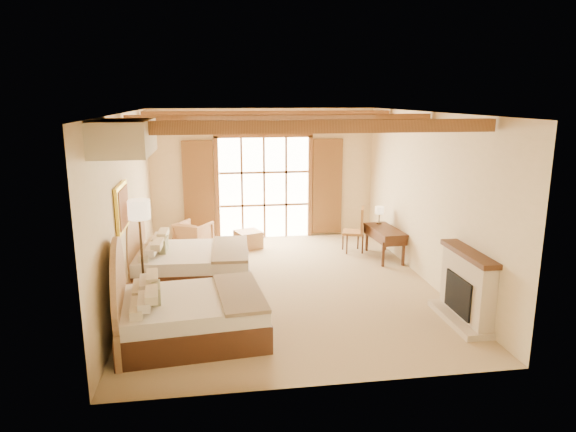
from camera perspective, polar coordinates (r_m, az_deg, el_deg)
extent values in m
plane|color=tan|center=(9.78, -0.50, -7.67)|extent=(7.00, 7.00, 0.00)
plane|color=beige|center=(12.75, -2.71, 4.68)|extent=(5.50, 0.00, 5.50)
plane|color=beige|center=(9.36, -17.43, 0.98)|extent=(0.00, 7.00, 7.00)
plane|color=beige|center=(10.08, 15.17, 1.96)|extent=(0.00, 7.00, 7.00)
plane|color=#AA6430|center=(9.14, -0.54, 11.42)|extent=(7.00, 7.00, 0.00)
cube|color=white|center=(12.77, -2.67, 3.10)|extent=(2.20, 0.02, 2.50)
cube|color=brown|center=(12.68, -9.88, 2.85)|extent=(0.75, 0.06, 2.40)
cube|color=brown|center=(13.00, 4.38, 3.25)|extent=(0.75, 0.06, 2.40)
cube|color=#C2B69C|center=(8.57, 19.27, -7.59)|extent=(0.25, 1.30, 1.10)
cube|color=black|center=(8.57, 18.80, -8.26)|extent=(0.18, 0.80, 0.60)
cube|color=#C2B69C|center=(8.71, 18.48, -10.73)|extent=(0.45, 1.40, 0.10)
cube|color=#4A2515|center=(8.38, 19.50, -3.94)|extent=(0.30, 1.40, 0.08)
cube|color=yellow|center=(8.60, -17.98, 0.93)|extent=(0.05, 0.95, 0.75)
cube|color=#B96B3B|center=(8.60, -17.78, 0.94)|extent=(0.02, 0.82, 0.62)
cube|color=beige|center=(7.16, -17.77, 8.33)|extent=(0.70, 1.40, 0.45)
cube|color=#4A2515|center=(7.83, -10.60, -11.79)|extent=(2.23, 1.77, 0.41)
cube|color=white|center=(7.70, -10.69, -9.65)|extent=(2.19, 1.74, 0.22)
cube|color=#7E6B55|center=(7.65, -5.35, -8.63)|extent=(0.78, 1.67, 0.05)
cube|color=gray|center=(7.65, -14.43, -8.11)|extent=(0.16, 0.44, 0.24)
cube|color=#4A2515|center=(9.96, -10.61, -6.21)|extent=(2.24, 1.74, 0.42)
cube|color=white|center=(9.86, -10.69, -4.42)|extent=(2.19, 1.70, 0.23)
cube|color=#7E6B55|center=(9.82, -6.43, -3.58)|extent=(0.73, 1.70, 0.05)
cube|color=gray|center=(9.83, -13.67, -3.15)|extent=(0.15, 0.45, 0.25)
cube|color=#4A2515|center=(8.61, -16.19, -9.26)|extent=(0.49, 0.49, 0.54)
cylinder|color=#332619|center=(9.39, -15.61, -8.97)|extent=(0.25, 0.25, 0.03)
cylinder|color=#332619|center=(9.14, -15.91, -4.46)|extent=(0.04, 0.04, 1.53)
cylinder|color=beige|center=(8.93, -16.25, 0.70)|extent=(0.38, 0.38, 0.32)
imported|color=#AF7B4E|center=(12.10, -10.45, -2.15)|extent=(0.98, 0.98, 0.66)
cube|color=#A88555|center=(12.11, -4.44, -2.59)|extent=(0.70, 0.70, 0.40)
cube|color=#4A2515|center=(11.39, 10.72, -1.48)|extent=(0.62, 1.27, 0.04)
cube|color=#4A2515|center=(11.42, 10.70, -2.04)|extent=(0.60, 1.24, 0.19)
cube|color=#A67244|center=(11.78, 7.22, -1.82)|extent=(0.58, 0.58, 0.06)
cube|color=#A67244|center=(11.76, 8.21, -0.35)|extent=(0.19, 0.45, 0.55)
cylinder|color=#332619|center=(11.81, 10.07, -0.77)|extent=(0.12, 0.12, 0.02)
cylinder|color=#332619|center=(11.78, 10.10, -0.13)|extent=(0.02, 0.02, 0.27)
cylinder|color=beige|center=(11.74, 10.13, 0.66)|extent=(0.19, 0.19, 0.16)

